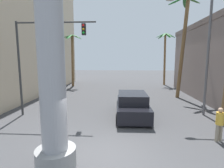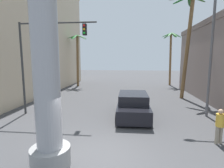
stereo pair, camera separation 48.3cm
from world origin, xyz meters
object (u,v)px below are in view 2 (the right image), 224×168
(palm_tree_far_left, at_px, (78,53))
(pedestrian_by_sign, at_px, (220,124))
(palm_tree_mid_right, at_px, (188,38))
(palm_tree_far_right, at_px, (171,51))
(neon_sign_pole, at_px, (44,18))
(traffic_light_mast, at_px, (43,51))
(car_lead, at_px, (133,105))
(street_lamp, at_px, (204,44))

(palm_tree_far_left, relative_size, pedestrian_by_sign, 4.51)
(palm_tree_mid_right, distance_m, palm_tree_far_right, 8.88)
(neon_sign_pole, bearing_deg, palm_tree_mid_right, 56.34)
(neon_sign_pole, distance_m, traffic_light_mast, 6.42)
(palm_tree_far_left, bearing_deg, palm_tree_mid_right, -27.48)
(neon_sign_pole, height_order, palm_tree_far_right, neon_sign_pole)
(palm_tree_far_right, bearing_deg, car_lead, -110.13)
(palm_tree_far_left, relative_size, palm_tree_mid_right, 0.75)
(traffic_light_mast, distance_m, palm_tree_mid_right, 12.84)
(palm_tree_mid_right, bearing_deg, palm_tree_far_right, 87.37)
(traffic_light_mast, relative_size, pedestrian_by_sign, 3.86)
(street_lamp, bearing_deg, car_lead, -173.59)
(palm_tree_far_left, distance_m, palm_tree_mid_right, 14.43)
(palm_tree_far_left, height_order, palm_tree_far_right, palm_tree_far_right)
(car_lead, height_order, palm_tree_far_left, palm_tree_far_left)
(street_lamp, xyz_separation_m, palm_tree_far_right, (1.04, 14.49, 0.27))
(palm_tree_far_left, bearing_deg, pedestrian_by_sign, -54.87)
(palm_tree_far_right, bearing_deg, palm_tree_mid_right, -92.63)
(traffic_light_mast, bearing_deg, palm_tree_far_right, 53.17)
(car_lead, height_order, palm_tree_far_right, palm_tree_far_right)
(palm_tree_far_left, xyz_separation_m, palm_tree_far_right, (13.17, 2.19, 0.34))
(car_lead, distance_m, palm_tree_mid_right, 9.45)
(car_lead, bearing_deg, traffic_light_mast, -177.38)
(neon_sign_pole, distance_m, palm_tree_mid_right, 14.51)
(neon_sign_pole, xyz_separation_m, palm_tree_mid_right, (8.03, 12.06, 0.72))
(traffic_light_mast, height_order, car_lead, traffic_light_mast)
(neon_sign_pole, distance_m, car_lead, 7.90)
(palm_tree_mid_right, bearing_deg, traffic_light_mast, -149.76)
(neon_sign_pole, relative_size, street_lamp, 1.48)
(street_lamp, xyz_separation_m, traffic_light_mast, (-10.39, -0.77, -0.37))
(car_lead, xyz_separation_m, palm_tree_far_right, (5.50, 14.99, 4.26))
(street_lamp, height_order, palm_tree_far_left, street_lamp)
(street_lamp, bearing_deg, neon_sign_pole, -139.11)
(pedestrian_by_sign, bearing_deg, palm_tree_mid_right, 82.35)
(traffic_light_mast, relative_size, palm_tree_far_right, 0.81)
(car_lead, xyz_separation_m, palm_tree_mid_right, (5.09, 6.15, 5.06))
(palm_tree_mid_right, bearing_deg, street_lamp, -96.38)
(street_lamp, xyz_separation_m, pedestrian_by_sign, (-0.66, -4.00, -3.79))
(street_lamp, relative_size, palm_tree_far_left, 1.08)
(car_lead, height_order, pedestrian_by_sign, pedestrian_by_sign)
(car_lead, distance_m, palm_tree_far_right, 16.52)
(traffic_light_mast, bearing_deg, palm_tree_mid_right, 30.24)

